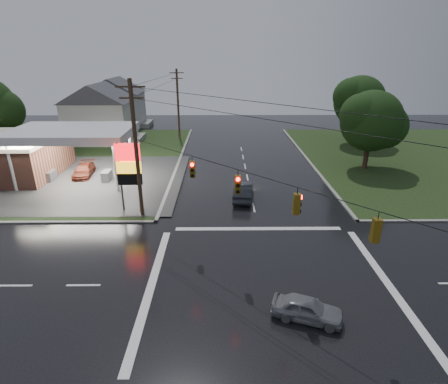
{
  "coord_description": "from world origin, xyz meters",
  "views": [
    {
      "loc": [
        -2.86,
        -17.07,
        12.73
      ],
      "look_at": [
        -2.66,
        7.21,
        3.0
      ],
      "focal_mm": 28.0,
      "sensor_mm": 36.0,
      "label": 1
    }
  ],
  "objects_px": {
    "car_north": "(243,191)",
    "car_crossing": "(307,309)",
    "house_far": "(116,102)",
    "car_pump": "(84,170)",
    "pylon_sign": "(129,166)",
    "utility_pole_nw": "(136,149)",
    "house_near": "(100,112)",
    "tree_ne_far": "(361,102)",
    "gas_station": "(11,154)",
    "utility_pole_n": "(178,103)",
    "tree_ne_near": "(373,121)"
  },
  "relations": [
    {
      "from": "car_north",
      "to": "car_crossing",
      "type": "distance_m",
      "value": 16.1
    },
    {
      "from": "house_far",
      "to": "car_pump",
      "type": "height_order",
      "value": "house_far"
    },
    {
      "from": "pylon_sign",
      "to": "utility_pole_nw",
      "type": "relative_size",
      "value": 0.55
    },
    {
      "from": "house_near",
      "to": "tree_ne_far",
      "type": "relative_size",
      "value": 1.13
    },
    {
      "from": "tree_ne_far",
      "to": "car_north",
      "type": "distance_m",
      "value": 28.09
    },
    {
      "from": "pylon_sign",
      "to": "tree_ne_far",
      "type": "height_order",
      "value": "tree_ne_far"
    },
    {
      "from": "car_crossing",
      "to": "house_near",
      "type": "bearing_deg",
      "value": 49.03
    },
    {
      "from": "gas_station",
      "to": "utility_pole_n",
      "type": "distance_m",
      "value": 24.6
    },
    {
      "from": "car_north",
      "to": "tree_ne_far",
      "type": "bearing_deg",
      "value": -123.29
    },
    {
      "from": "car_north",
      "to": "car_pump",
      "type": "xyz_separation_m",
      "value": [
        -17.21,
        6.52,
        -0.12
      ]
    },
    {
      "from": "utility_pole_nw",
      "to": "house_near",
      "type": "xyz_separation_m",
      "value": [
        -11.45,
        26.5,
        -1.32
      ]
    },
    {
      "from": "pylon_sign",
      "to": "car_crossing",
      "type": "height_order",
      "value": "pylon_sign"
    },
    {
      "from": "utility_pole_n",
      "to": "car_crossing",
      "type": "xyz_separation_m",
      "value": [
        11.0,
        -40.85,
        -4.86
      ]
    },
    {
      "from": "utility_pole_n",
      "to": "tree_ne_near",
      "type": "height_order",
      "value": "utility_pole_n"
    },
    {
      "from": "house_far",
      "to": "car_north",
      "type": "height_order",
      "value": "house_far"
    },
    {
      "from": "house_near",
      "to": "car_crossing",
      "type": "height_order",
      "value": "house_near"
    },
    {
      "from": "utility_pole_nw",
      "to": "car_pump",
      "type": "distance_m",
      "value": 14.15
    },
    {
      "from": "utility_pole_nw",
      "to": "utility_pole_n",
      "type": "bearing_deg",
      "value": 90.0
    },
    {
      "from": "tree_ne_far",
      "to": "car_north",
      "type": "relative_size",
      "value": 2.1
    },
    {
      "from": "utility_pole_n",
      "to": "house_near",
      "type": "relative_size",
      "value": 0.95
    },
    {
      "from": "utility_pole_n",
      "to": "car_north",
      "type": "distance_m",
      "value": 26.81
    },
    {
      "from": "utility_pole_n",
      "to": "house_far",
      "type": "relative_size",
      "value": 0.95
    },
    {
      "from": "gas_station",
      "to": "pylon_sign",
      "type": "height_order",
      "value": "pylon_sign"
    },
    {
      "from": "house_far",
      "to": "tree_ne_far",
      "type": "distance_m",
      "value": 41.57
    },
    {
      "from": "pylon_sign",
      "to": "utility_pole_nw",
      "type": "bearing_deg",
      "value": -45.0
    },
    {
      "from": "utility_pole_n",
      "to": "car_crossing",
      "type": "relative_size",
      "value": 2.92
    },
    {
      "from": "pylon_sign",
      "to": "tree_ne_near",
      "type": "height_order",
      "value": "tree_ne_near"
    },
    {
      "from": "tree_ne_far",
      "to": "tree_ne_near",
      "type": "bearing_deg",
      "value": -104.07
    },
    {
      "from": "tree_ne_near",
      "to": "car_crossing",
      "type": "bearing_deg",
      "value": -116.96
    },
    {
      "from": "utility_pole_nw",
      "to": "car_crossing",
      "type": "distance_m",
      "value": 17.31
    },
    {
      "from": "gas_station",
      "to": "tree_ne_far",
      "type": "xyz_separation_m",
      "value": [
        42.83,
        14.29,
        3.63
      ]
    },
    {
      "from": "car_north",
      "to": "car_pump",
      "type": "height_order",
      "value": "car_north"
    },
    {
      "from": "gas_station",
      "to": "tree_ne_near",
      "type": "height_order",
      "value": "tree_ne_near"
    },
    {
      "from": "utility_pole_n",
      "to": "car_north",
      "type": "relative_size",
      "value": 2.25
    },
    {
      "from": "utility_pole_nw",
      "to": "tree_ne_near",
      "type": "distance_m",
      "value": 26.74
    },
    {
      "from": "utility_pole_n",
      "to": "car_pump",
      "type": "bearing_deg",
      "value": -114.81
    },
    {
      "from": "utility_pole_nw",
      "to": "utility_pole_n",
      "type": "relative_size",
      "value": 1.05
    },
    {
      "from": "utility_pole_n",
      "to": "tree_ne_far",
      "type": "relative_size",
      "value": 1.07
    },
    {
      "from": "gas_station",
      "to": "house_near",
      "type": "bearing_deg",
      "value": 73.83
    },
    {
      "from": "pylon_sign",
      "to": "gas_station",
      "type": "bearing_deg",
      "value": 148.78
    },
    {
      "from": "car_crossing",
      "to": "pylon_sign",
      "type": "bearing_deg",
      "value": 60.95
    },
    {
      "from": "pylon_sign",
      "to": "house_far",
      "type": "height_order",
      "value": "house_far"
    },
    {
      "from": "house_far",
      "to": "car_crossing",
      "type": "bearing_deg",
      "value": -65.24
    },
    {
      "from": "tree_ne_far",
      "to": "car_crossing",
      "type": "relative_size",
      "value": 2.73
    },
    {
      "from": "house_near",
      "to": "car_north",
      "type": "relative_size",
      "value": 2.36
    },
    {
      "from": "gas_station",
      "to": "car_crossing",
      "type": "bearing_deg",
      "value": -39.69
    },
    {
      "from": "house_near",
      "to": "utility_pole_nw",
      "type": "bearing_deg",
      "value": -66.63
    },
    {
      "from": "tree_ne_near",
      "to": "car_crossing",
      "type": "height_order",
      "value": "tree_ne_near"
    },
    {
      "from": "gas_station",
      "to": "utility_pole_nw",
      "type": "distance_m",
      "value": 19.38
    },
    {
      "from": "pylon_sign",
      "to": "house_near",
      "type": "height_order",
      "value": "house_near"
    }
  ]
}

